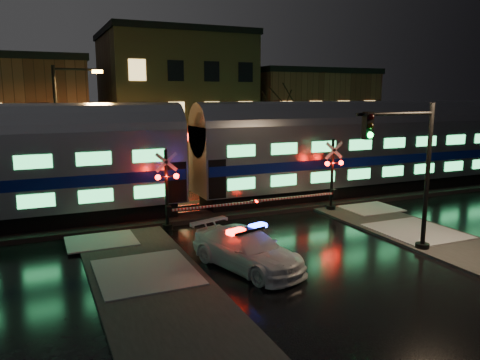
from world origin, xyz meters
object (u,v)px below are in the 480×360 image
Objects in this scene: police_car at (247,249)px; traffic_light at (410,176)px; streetlight at (63,128)px; crossing_signal_left at (175,197)px; crossing_signal_right at (327,182)px.

traffic_light reaches higher than police_car.
police_car is 14.54m from streetlight.
police_car is at bearing -79.96° from crossing_signal_left.
crossing_signal_left is (-1.08, 6.11, 0.90)m from police_car.
streetlight is (-12.35, 14.00, 1.39)m from traffic_light.
police_car is 0.88× the size of traffic_light.
crossing_signal_left is at bearing -179.98° from crossing_signal_right.
streetlight is at bearing 96.48° from police_car.
crossing_signal_right is 0.71× the size of streetlight.
traffic_light is at bearing -43.07° from crossing_signal_left.
streetlight reaches higher than traffic_light.
crossing_signal_right is 8.86m from crossing_signal_left.
streetlight is (-4.54, 6.70, 3.05)m from crossing_signal_left.
crossing_signal_left is 0.90× the size of traffic_light.
traffic_light is 0.76× the size of streetlight.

